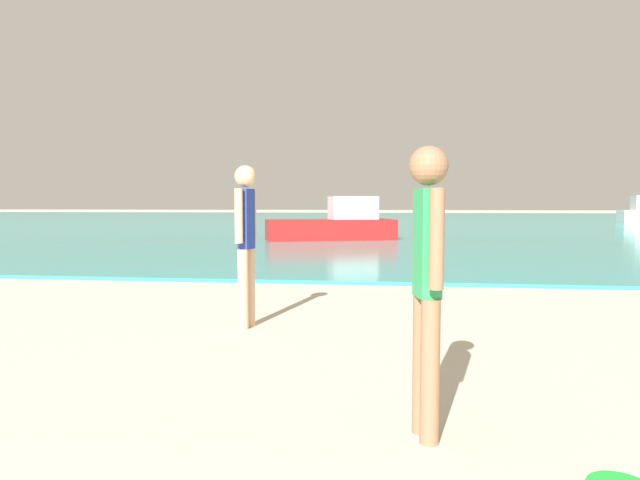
{
  "coord_description": "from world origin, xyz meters",
  "views": [
    {
      "loc": [
        1.21,
        2.35,
        1.31
      ],
      "look_at": [
        0.43,
        8.67,
        0.88
      ],
      "focal_mm": 30.78,
      "sensor_mm": 36.0,
      "label": 1
    }
  ],
  "objects": [
    {
      "name": "boat_near",
      "position": [
        -0.53,
        20.76,
        0.57
      ],
      "size": [
        4.51,
        2.67,
        1.46
      ],
      "rotation": [
        0.0,
        0.0,
        3.47
      ],
      "color": "red",
      "rests_on": "water"
    },
    {
      "name": "water",
      "position": [
        0.0,
        41.0,
        0.03
      ],
      "size": [
        160.0,
        60.0,
        0.06
      ],
      "primitive_type": "cube",
      "color": "teal",
      "rests_on": "ground"
    },
    {
      "name": "person_standing",
      "position": [
        1.42,
        5.38,
        0.92
      ],
      "size": [
        0.21,
        0.36,
        1.62
      ],
      "rotation": [
        0.0,
        0.0,
        1.82
      ],
      "color": "#936B4C",
      "rests_on": "ground"
    },
    {
      "name": "person_distant",
      "position": [
        -0.25,
        7.9,
        0.96
      ],
      "size": [
        0.22,
        0.38,
        1.69
      ],
      "rotation": [
        0.0,
        0.0,
        1.35
      ],
      "color": "#DDAD84",
      "rests_on": "ground"
    }
  ]
}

